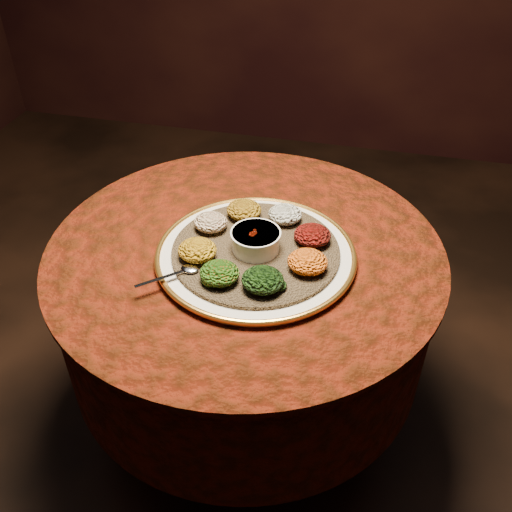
# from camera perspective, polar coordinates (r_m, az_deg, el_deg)

# --- Properties ---
(table) EXTENTS (0.96, 0.96, 0.73)m
(table) POSITION_cam_1_polar(r_m,az_deg,el_deg) (1.49, -1.03, -4.59)
(table) COLOR black
(table) RESTS_ON ground
(platter) EXTENTS (0.53, 0.53, 0.02)m
(platter) POSITION_cam_1_polar(r_m,az_deg,el_deg) (1.33, -0.03, 0.16)
(platter) COLOR beige
(platter) RESTS_ON table
(injera) EXTENTS (0.45, 0.45, 0.01)m
(injera) POSITION_cam_1_polar(r_m,az_deg,el_deg) (1.32, -0.03, 0.52)
(injera) COLOR brown
(injera) RESTS_ON platter
(stew_bowl) EXTENTS (0.12, 0.12, 0.05)m
(stew_bowl) POSITION_cam_1_polar(r_m,az_deg,el_deg) (1.30, -0.03, 1.67)
(stew_bowl) COLOR white
(stew_bowl) RESTS_ON injera
(spoon) EXTENTS (0.12, 0.10, 0.01)m
(spoon) POSITION_cam_1_polar(r_m,az_deg,el_deg) (1.26, -7.10, -1.43)
(spoon) COLOR silver
(spoon) RESTS_ON injera
(portion_ayib) EXTENTS (0.08, 0.08, 0.04)m
(portion_ayib) POSITION_cam_1_polar(r_m,az_deg,el_deg) (1.40, 2.93, 4.20)
(portion_ayib) COLOR beige
(portion_ayib) RESTS_ON injera
(portion_kitfo) EXTENTS (0.09, 0.08, 0.04)m
(portion_kitfo) POSITION_cam_1_polar(r_m,az_deg,el_deg) (1.33, 5.67, 2.10)
(portion_kitfo) COLOR black
(portion_kitfo) RESTS_ON injera
(portion_tikil) EXTENTS (0.09, 0.08, 0.04)m
(portion_tikil) POSITION_cam_1_polar(r_m,az_deg,el_deg) (1.25, 5.17, -0.57)
(portion_tikil) COLOR #B7620F
(portion_tikil) RESTS_ON injera
(portion_gomen) EXTENTS (0.09, 0.09, 0.04)m
(portion_gomen) POSITION_cam_1_polar(r_m,az_deg,el_deg) (1.20, 0.67, -2.41)
(portion_gomen) COLOR black
(portion_gomen) RESTS_ON injera
(portion_mixveg) EXTENTS (0.09, 0.08, 0.04)m
(portion_mixveg) POSITION_cam_1_polar(r_m,az_deg,el_deg) (1.22, -3.67, -1.71)
(portion_mixveg) COLOR #B0300B
(portion_mixveg) RESTS_ON injera
(portion_kik) EXTENTS (0.09, 0.08, 0.04)m
(portion_kik) POSITION_cam_1_polar(r_m,az_deg,el_deg) (1.29, -5.88, 0.60)
(portion_kik) COLOR #B4810F
(portion_kik) RESTS_ON injera
(portion_timatim) EXTENTS (0.08, 0.08, 0.04)m
(portion_timatim) POSITION_cam_1_polar(r_m,az_deg,el_deg) (1.38, -4.55, 3.39)
(portion_timatim) COLOR maroon
(portion_timatim) RESTS_ON injera
(portion_shiro) EXTENTS (0.09, 0.08, 0.04)m
(portion_shiro) POSITION_cam_1_polar(r_m,az_deg,el_deg) (1.41, -1.20, 4.64)
(portion_shiro) COLOR #845F0F
(portion_shiro) RESTS_ON injera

